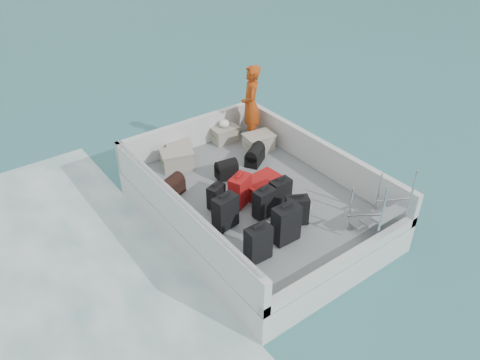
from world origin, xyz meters
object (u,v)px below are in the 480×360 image
Objects in this scene: suitcase_7 at (280,193)px; crate_0 at (177,160)px; suitcase_3 at (286,224)px; suitcase_6 at (297,211)px; suitcase_2 at (216,197)px; crate_1 at (179,151)px; suitcase_0 at (258,244)px; suitcase_8 at (262,186)px; crate_2 at (225,135)px; passenger at (251,105)px; suitcase_5 at (240,191)px; suitcase_4 at (264,203)px; crate_3 at (259,143)px; suitcase_1 at (225,212)px.

suitcase_7 is 0.89× the size of crate_0.
suitcase_6 is (0.48, 0.24, -0.08)m from suitcase_3.
suitcase_2 reaches higher than crate_1.
suitcase_0 is 1.95m from suitcase_8.
crate_2 is (0.72, 3.33, -0.11)m from suitcase_6.
crate_1 is at bearing 103.81° from suitcase_7.
passenger reaches higher than crate_0.
passenger is (1.70, 3.21, 0.57)m from suitcase_3.
crate_2 is at bearing 38.91° from suitcase_5.
passenger reaches higher than suitcase_4.
crate_1 is at bearing 55.12° from crate_0.
suitcase_3 reaches higher than suitcase_2.
suitcase_3 is 1.12× the size of crate_0.
suitcase_4 is at bearing 1.37° from passenger.
suitcase_5 is at bearing -118.24° from crate_2.
suitcase_3 is at bearing -112.91° from suitcase_5.
suitcase_4 is 1.03× the size of suitcase_6.
passenger is (1.57, 2.45, 0.64)m from suitcase_4.
suitcase_3 is 1.37× the size of crate_1.
suitcase_7 is (0.12, 0.60, -0.00)m from suitcase_6.
suitcase_0 is 1.07× the size of crate_3.
suitcase_4 reaches higher than suitcase_7.
suitcase_3 is 1.15× the size of crate_3.
suitcase_4 is at bearing 81.33° from suitcase_3.
suitcase_0 reaches higher than suitcase_7.
crate_0 is (-0.89, 1.81, 0.03)m from suitcase_8.
suitcase_3 is 1.04m from suitcase_7.
suitcase_4 is 0.59m from suitcase_5.
suitcase_8 is (0.58, 0.06, -0.15)m from suitcase_5.
suitcase_0 is 1.17m from suitcase_4.
suitcase_4 reaches higher than suitcase_6.
suitcase_7 is (0.47, 0.08, -0.01)m from suitcase_4.
suitcase_5 is at bearing -138.30° from crate_3.
crate_3 is (2.27, 2.84, -0.15)m from suitcase_0.
passenger is (2.01, 0.01, 0.74)m from crate_0.
crate_1 is 1.95m from passenger.
suitcase_5 is 1.19m from suitcase_6.
suitcase_0 is at bearing -128.65° from crate_3.
suitcase_5 is (0.68, 1.42, -0.02)m from suitcase_0.
suitcase_1 reaches higher than suitcase_4.
suitcase_3 is 3.22m from crate_0.
suitcase_5 is at bearing 65.52° from suitcase_0.
crate_0 is at bearing 66.71° from suitcase_2.
suitcase_7 is at bearing 9.03° from passenger.
suitcase_4 is 2.47m from crate_3.
crate_1 is at bearing 69.23° from suitcase_1.
suitcase_0 is 1.20m from suitcase_6.
suitcase_3 is 1.34m from suitcase_5.
crate_2 is at bearing 115.33° from crate_3.
suitcase_7 is 2.15m from crate_3.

